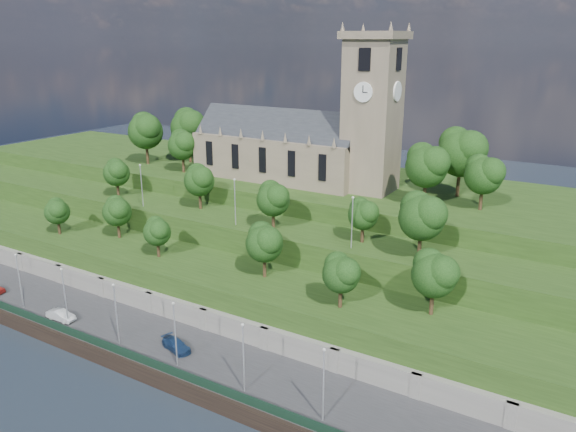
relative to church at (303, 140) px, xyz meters
The scene contains 16 objects.
ground 51.21m from the church, 90.98° to the right, with size 320.00×320.00×0.00m, color black.
promenade 45.42m from the church, 91.13° to the right, with size 160.00×12.00×2.00m, color #2D2D30.
quay_wall 50.78m from the church, 90.98° to the right, with size 160.00×0.50×2.20m, color black.
fence 49.57m from the church, 91.00° to the right, with size 160.00×0.10×1.20m, color #153021.
retaining_wall 39.48m from the church, 91.33° to the right, with size 160.00×2.10×5.00m.
embankment_lower 33.57m from the church, 91.61° to the right, with size 160.00×12.00×8.00m, color #213C14.
embankment_upper 23.71m from the church, 92.66° to the right, with size 160.00×10.00×12.00m, color #213C14.
hilltop 15.57m from the church, 101.11° to the left, with size 160.00×32.00×15.00m, color #213C14.
church is the anchor object (origin of this frame).
trees_lower 29.73m from the church, 78.55° to the right, with size 69.08×9.09×8.15m.
trees_upper 19.55m from the church, 72.22° to the right, with size 63.73×8.66×9.09m.
trees_hilltop 2.52m from the church, 163.76° to the right, with size 74.50×16.63×11.42m.
lamp_posts_promenade 46.29m from the church, 93.67° to the right, with size 60.36×0.36×8.53m.
lamp_posts_upper 20.92m from the church, 92.26° to the right, with size 40.36×0.36×7.55m.
car_middle 49.70m from the church, 108.89° to the right, with size 1.56×4.49×1.48m, color #A5A7AA.
car_right 45.64m from the church, 83.44° to the right, with size 1.94×4.76×1.38m, color navy.
Camera 1 is at (50.36, -41.75, 40.08)m, focal length 35.00 mm.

